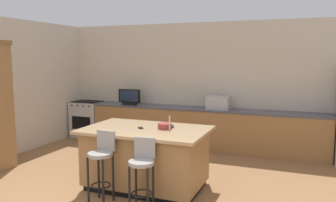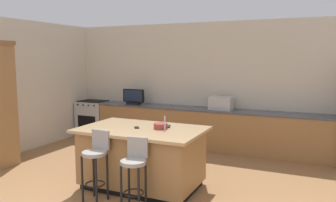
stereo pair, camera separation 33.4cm
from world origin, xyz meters
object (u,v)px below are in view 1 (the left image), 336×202
range_oven (88,119)px  cell_phone (141,128)px  kitchen_island (146,157)px  bar_stool_right (142,168)px  bar_stool_left (102,160)px  microwave (218,103)px  fruit_bowl (165,126)px  tv_remote (172,126)px  tv_monitor (129,98)px

range_oven → cell_phone: size_ratio=6.09×
kitchen_island → range_oven: (-2.87, 2.60, -0.02)m
kitchen_island → bar_stool_right: size_ratio=1.98×
bar_stool_left → bar_stool_right: size_ratio=1.04×
bar_stool_left → bar_stool_right: bearing=0.9°
microwave → fruit_bowl: microwave is taller
cell_phone → tv_remote: tv_remote is taller
kitchen_island → tv_remote: (0.34, 0.26, 0.47)m
cell_phone → bar_stool_right: bearing=-96.6°
bar_stool_left → bar_stool_right: (0.63, -0.02, -0.03)m
tv_monitor → tv_remote: (1.97, -2.29, -0.12)m
bar_stool_left → tv_remote: bar_stool_left is taller
microwave → tv_remote: size_ratio=2.82×
cell_phone → tv_remote: bearing=-1.4°
bar_stool_left → fruit_bowl: fruit_bowl is taller
tv_monitor → range_oven: bearing=177.6°
tv_monitor → bar_stool_right: (1.93, -3.28, -0.49)m
kitchen_island → fruit_bowl: bearing=17.3°
fruit_bowl → tv_remote: fruit_bowl is taller
microwave → bar_stool_left: bearing=-104.5°
kitchen_island → cell_phone: size_ratio=12.64×
bar_stool_left → fruit_bowl: size_ratio=4.65×
bar_stool_right → tv_remote: 1.06m
microwave → fruit_bowl: size_ratio=2.24×
bar_stool_left → tv_remote: bearing=57.5°
bar_stool_left → cell_phone: size_ratio=6.64×
range_oven → bar_stool_left: size_ratio=0.92×
tv_monitor → bar_stool_left: (1.30, -3.26, -0.46)m
microwave → tv_remote: (-0.18, -2.34, -0.09)m
fruit_bowl → range_oven: bearing=141.4°
microwave → bar_stool_left: 3.45m
range_oven → tv_remote: tv_remote is taller
range_oven → tv_remote: 4.00m
kitchen_island → bar_stool_right: 0.79m
range_oven → bar_stool_left: 4.17m
kitchen_island → range_oven: kitchen_island is taller
bar_stool_right → tv_remote: same height
tv_remote → bar_stool_left: bearing=-145.3°
tv_monitor → fruit_bowl: tv_monitor is taller
tv_remote → bar_stool_right: bearing=-113.1°
bar_stool_left → cell_phone: bearing=72.3°
bar_stool_left → fruit_bowl: bearing=54.7°
fruit_bowl → cell_phone: 0.38m
range_oven → microwave: 3.43m
tv_monitor → fruit_bowl: 3.12m
bar_stool_left → fruit_bowl: 1.08m
range_oven → microwave: size_ratio=1.90×
kitchen_island → fruit_bowl: 0.58m
range_oven → bar_stool_right: bearing=-46.5°
kitchen_island → tv_monitor: (-1.64, 2.55, 0.59)m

